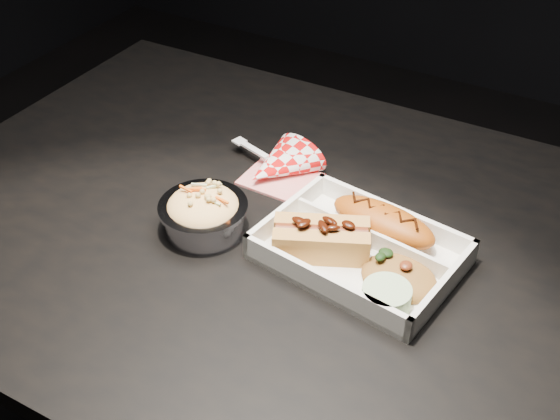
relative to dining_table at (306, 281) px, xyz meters
The scene contains 8 objects.
dining_table is the anchor object (origin of this frame).
food_tray 0.13m from the dining_table, ahead, with size 0.27×0.21×0.04m.
fried_pastry 0.16m from the dining_table, 24.56° to the left, with size 0.16×0.06×0.04m, color #A34B10.
hotdog 0.13m from the dining_table, 41.17° to the right, with size 0.14×0.11×0.06m.
fried_rice_mound 0.19m from the dining_table, 12.70° to the right, with size 0.10×0.08×0.03m, color #9B652D.
cupcake_liner 0.21m from the dining_table, 29.28° to the right, with size 0.06×0.06×0.03m, color #ABC998.
foil_coleslaw_cup 0.19m from the dining_table, 154.45° to the right, with size 0.12×0.12×0.07m.
napkin_fork 0.18m from the dining_table, 135.05° to the left, with size 0.16×0.13×0.10m.
Camera 1 is at (0.33, -0.67, 1.37)m, focal length 45.00 mm.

